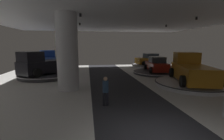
{
  "coord_description": "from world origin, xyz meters",
  "views": [
    {
      "loc": [
        -2.39,
        -4.55,
        3.21
      ],
      "look_at": [
        -0.58,
        7.2,
        1.4
      ],
      "focal_mm": 25.66,
      "sensor_mm": 36.0,
      "label": 1
    }
  ],
  "objects_px": {
    "column_left": "(67,52)",
    "display_platform_deep_right": "(150,66)",
    "visitor_walking_near": "(106,89)",
    "display_car_far_right": "(157,65)",
    "pickup_truck_deep_left": "(49,60)",
    "display_platform_far_left": "(47,75)",
    "pickup_truck_mid_right": "(191,70)",
    "display_platform_deep_left": "(50,68)",
    "pickup_truck_far_left": "(44,65)",
    "display_car_deep_right": "(150,60)",
    "display_platform_far_right": "(156,72)",
    "display_platform_mid_right": "(191,84)"
  },
  "relations": [
    {
      "from": "display_platform_deep_left",
      "to": "pickup_truck_deep_left",
      "type": "distance_m",
      "value": 1.08
    },
    {
      "from": "display_car_deep_right",
      "to": "display_platform_mid_right",
      "type": "relative_size",
      "value": 0.77
    },
    {
      "from": "pickup_truck_far_left",
      "to": "display_platform_far_right",
      "type": "xyz_separation_m",
      "value": [
        12.29,
        0.48,
        -1.15
      ]
    },
    {
      "from": "display_car_deep_right",
      "to": "display_car_far_right",
      "type": "height_order",
      "value": "display_car_deep_right"
    },
    {
      "from": "display_platform_far_left",
      "to": "display_car_far_right",
      "type": "bearing_deg",
      "value": 0.98
    },
    {
      "from": "display_car_deep_right",
      "to": "display_platform_far_right",
      "type": "height_order",
      "value": "display_car_deep_right"
    },
    {
      "from": "display_platform_deep_right",
      "to": "pickup_truck_far_left",
      "type": "relative_size",
      "value": 1.0
    },
    {
      "from": "display_platform_far_left",
      "to": "display_platform_far_right",
      "type": "bearing_deg",
      "value": 1.12
    },
    {
      "from": "display_platform_deep_right",
      "to": "display_platform_deep_left",
      "type": "distance_m",
      "value": 14.7
    },
    {
      "from": "display_car_deep_right",
      "to": "pickup_truck_mid_right",
      "type": "bearing_deg",
      "value": -95.72
    },
    {
      "from": "column_left",
      "to": "visitor_walking_near",
      "type": "distance_m",
      "value": 4.69
    },
    {
      "from": "display_platform_mid_right",
      "to": "pickup_truck_mid_right",
      "type": "xyz_separation_m",
      "value": [
        0.1,
        0.31,
        1.08
      ]
    },
    {
      "from": "display_platform_deep_right",
      "to": "pickup_truck_mid_right",
      "type": "distance_m",
      "value": 11.64
    },
    {
      "from": "column_left",
      "to": "display_car_deep_right",
      "type": "height_order",
      "value": "column_left"
    },
    {
      "from": "visitor_walking_near",
      "to": "display_car_far_right",
      "type": "bearing_deg",
      "value": 52.65
    },
    {
      "from": "visitor_walking_near",
      "to": "display_platform_deep_right",
      "type": "bearing_deg",
      "value": 60.47
    },
    {
      "from": "column_left",
      "to": "display_platform_mid_right",
      "type": "relative_size",
      "value": 0.97
    },
    {
      "from": "pickup_truck_far_left",
      "to": "display_car_far_right",
      "type": "relative_size",
      "value": 1.21
    },
    {
      "from": "display_car_deep_right",
      "to": "display_platform_deep_left",
      "type": "bearing_deg",
      "value": 179.52
    },
    {
      "from": "display_platform_far_right",
      "to": "visitor_walking_near",
      "type": "height_order",
      "value": "visitor_walking_near"
    },
    {
      "from": "display_platform_deep_left",
      "to": "display_car_far_right",
      "type": "distance_m",
      "value": 14.51
    },
    {
      "from": "pickup_truck_far_left",
      "to": "visitor_walking_near",
      "type": "height_order",
      "value": "pickup_truck_far_left"
    },
    {
      "from": "display_platform_deep_left",
      "to": "display_platform_far_right",
      "type": "distance_m",
      "value": 14.47
    },
    {
      "from": "display_platform_mid_right",
      "to": "pickup_truck_mid_right",
      "type": "distance_m",
      "value": 1.13
    },
    {
      "from": "display_car_deep_right",
      "to": "pickup_truck_mid_right",
      "type": "height_order",
      "value": "pickup_truck_mid_right"
    },
    {
      "from": "display_car_far_right",
      "to": "visitor_walking_near",
      "type": "height_order",
      "value": "display_car_far_right"
    },
    {
      "from": "display_car_deep_right",
      "to": "pickup_truck_far_left",
      "type": "distance_m",
      "value": 15.23
    },
    {
      "from": "display_car_far_right",
      "to": "display_platform_mid_right",
      "type": "bearing_deg",
      "value": -87.03
    },
    {
      "from": "column_left",
      "to": "display_platform_far_left",
      "type": "bearing_deg",
      "value": 117.19
    },
    {
      "from": "pickup_truck_far_left",
      "to": "display_platform_far_right",
      "type": "height_order",
      "value": "pickup_truck_far_left"
    },
    {
      "from": "display_car_far_right",
      "to": "visitor_walking_near",
      "type": "relative_size",
      "value": 2.79
    },
    {
      "from": "display_platform_deep_left",
      "to": "visitor_walking_near",
      "type": "xyz_separation_m",
      "value": [
        6.17,
        -15.19,
        0.78
      ]
    },
    {
      "from": "display_platform_mid_right",
      "to": "pickup_truck_mid_right",
      "type": "bearing_deg",
      "value": 72.51
    },
    {
      "from": "display_car_deep_right",
      "to": "display_platform_far_right",
      "type": "bearing_deg",
      "value": -104.87
    },
    {
      "from": "display_platform_deep_left",
      "to": "visitor_walking_near",
      "type": "distance_m",
      "value": 16.41
    },
    {
      "from": "pickup_truck_far_left",
      "to": "display_car_far_right",
      "type": "distance_m",
      "value": 12.3
    },
    {
      "from": "display_platform_far_left",
      "to": "display_platform_deep_right",
      "type": "bearing_deg",
      "value": 24.12
    },
    {
      "from": "column_left",
      "to": "display_platform_deep_right",
      "type": "height_order",
      "value": "column_left"
    },
    {
      "from": "column_left",
      "to": "display_platform_deep_left",
      "type": "xyz_separation_m",
      "value": [
        -3.84,
        11.56,
        -2.62
      ]
    },
    {
      "from": "display_platform_far_left",
      "to": "pickup_truck_mid_right",
      "type": "bearing_deg",
      "value": -23.55
    },
    {
      "from": "display_car_deep_right",
      "to": "display_platform_deep_right",
      "type": "bearing_deg",
      "value": -173.46
    },
    {
      "from": "display_platform_deep_right",
      "to": "display_car_deep_right",
      "type": "height_order",
      "value": "display_car_deep_right"
    },
    {
      "from": "pickup_truck_mid_right",
      "to": "display_car_far_right",
      "type": "xyz_separation_m",
      "value": [
        -0.41,
        5.65,
        -0.25
      ]
    },
    {
      "from": "display_platform_deep_right",
      "to": "pickup_truck_deep_left",
      "type": "height_order",
      "value": "pickup_truck_deep_left"
    },
    {
      "from": "display_car_deep_right",
      "to": "pickup_truck_far_left",
      "type": "relative_size",
      "value": 0.81
    },
    {
      "from": "pickup_truck_far_left",
      "to": "display_platform_far_right",
      "type": "relative_size",
      "value": 0.99
    },
    {
      "from": "column_left",
      "to": "display_platform_far_right",
      "type": "height_order",
      "value": "column_left"
    },
    {
      "from": "display_platform_deep_left",
      "to": "pickup_truck_deep_left",
      "type": "relative_size",
      "value": 1.0
    },
    {
      "from": "display_platform_mid_right",
      "to": "visitor_walking_near",
      "type": "height_order",
      "value": "visitor_walking_near"
    },
    {
      "from": "column_left",
      "to": "pickup_truck_deep_left",
      "type": "height_order",
      "value": "column_left"
    }
  ]
}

